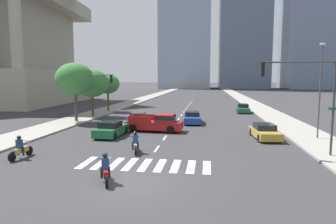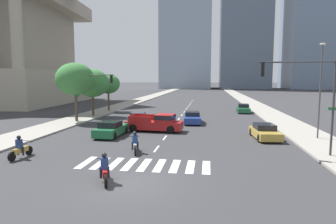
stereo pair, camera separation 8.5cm
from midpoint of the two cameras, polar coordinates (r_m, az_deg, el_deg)
ground_plane at (r=14.67m, az=-7.09°, el=-13.59°), size 800.00×800.00×0.00m
sidewalk_east at (r=44.44m, az=19.18°, el=-0.28°), size 4.00×260.00×0.15m
sidewalk_west at (r=46.42m, az=-12.25°, el=0.21°), size 4.00×260.00×0.15m
crosswalk_near at (r=17.51m, az=-4.45°, el=-10.20°), size 7.65×2.58×0.01m
lane_divider_center at (r=44.80m, az=3.23°, el=0.03°), size 0.14×50.00×0.01m
motorcycle_lead at (r=14.88m, az=-12.09°, el=-11.03°), size 1.13×2.10×1.49m
motorcycle_trailing at (r=20.24m, az=-6.31°, el=-6.23°), size 0.89×2.15×1.49m
motorcycle_third at (r=20.89m, az=-26.70°, el=-6.49°), size 0.70×2.18×1.49m
pickup_truck at (r=28.09m, az=-2.07°, el=-2.15°), size 5.50×2.44×1.67m
sedan_green_0 at (r=45.17m, az=14.50°, el=0.63°), size 1.90×4.44×1.27m
sedan_blue_1 at (r=33.50m, az=4.81°, el=-1.13°), size 2.17×4.73×1.30m
sedan_green_2 at (r=26.27m, az=-10.93°, el=-3.30°), size 2.00×4.40×1.33m
sedan_blue_3 at (r=33.92m, az=-5.73°, el=-1.13°), size 1.95×4.38×1.20m
sedan_gold_4 at (r=26.05m, az=18.40°, el=-3.70°), size 2.11×4.36×1.23m
traffic_signal_near at (r=20.52m, az=25.43°, el=4.34°), size 4.94×0.28×6.32m
traffic_signal_far at (r=34.03m, az=-14.82°, el=4.67°), size 4.68×0.28×5.72m
street_lamp_east at (r=26.86m, az=27.65°, el=4.87°), size 0.50×0.24×7.73m
street_tree_nearest at (r=35.37m, az=-17.58°, el=6.13°), size 4.35×4.35×6.71m
street_tree_second at (r=39.98m, az=-14.45°, el=5.45°), size 4.33×4.33×6.15m
street_tree_third at (r=45.73m, az=-11.50°, el=5.39°), size 3.53×3.53×5.62m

